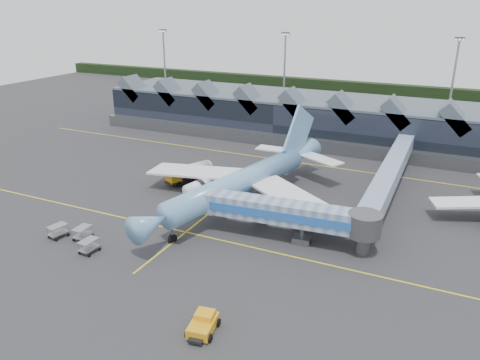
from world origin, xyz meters
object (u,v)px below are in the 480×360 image
at_px(main_airliner, 245,181).
at_px(pushback_tug, 203,324).
at_px(jet_bridge, 295,215).
at_px(fuel_truck, 190,172).

relative_size(main_airliner, pushback_tug, 9.78).
xyz_separation_m(jet_bridge, pushback_tug, (-2.02, -21.36, -3.12)).
distance_m(fuel_truck, pushback_tug, 41.71).
height_order(jet_bridge, fuel_truck, jet_bridge).
relative_size(fuel_truck, pushback_tug, 2.11).
relative_size(jet_bridge, fuel_truck, 2.74).
distance_m(main_airliner, jet_bridge, 14.03).
distance_m(main_airliner, fuel_truck, 14.47).
height_order(jet_bridge, pushback_tug, jet_bridge).
bearing_deg(pushback_tug, fuel_truck, 113.67).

